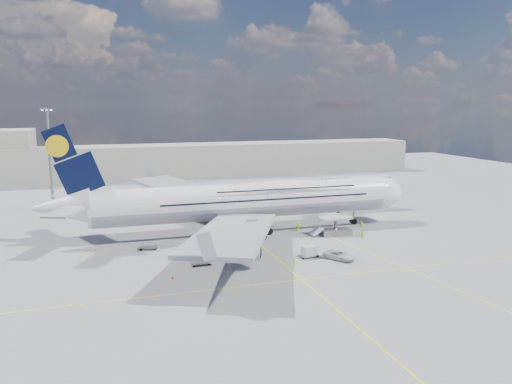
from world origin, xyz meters
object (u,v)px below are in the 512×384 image
object	(u,v)px
light_mast	(50,159)
cone_wing_left_inner	(201,217)
crew_loader	(362,235)
crew_wing	(224,253)
dolly_nose_near	(309,251)
crew_van	(298,227)
cone_wing_right_inner	(190,250)
catering_truck_outer	(122,203)
dolly_row_c	(230,253)
crew_nose	(361,224)
crew_tug	(295,263)
baggage_tug	(196,244)
dolly_nose_far	(338,256)
catering_truck_inner	(201,206)
cone_tail	(95,249)
airliner	(247,200)
cone_wing_right_outer	(172,277)
jet_bridge	(350,185)
dolly_back	(148,247)
dolly_row_b	(200,263)
dolly_row_a	(201,244)
cone_nose	(346,215)
service_van	(339,255)
cargo_loader	(334,229)

from	to	relation	value
light_mast	cone_wing_left_inner	world-z (taller)	light_mast
crew_loader	crew_wing	size ratio (longest dim) A/B	1.05
light_mast	dolly_nose_near	xyz separation A→B (m)	(45.57, -54.99, -12.09)
crew_van	cone_wing_right_inner	world-z (taller)	crew_van
catering_truck_outer	dolly_row_c	bearing A→B (deg)	-65.20
light_mast	crew_nose	size ratio (longest dim) A/B	15.41
crew_tug	baggage_tug	bearing A→B (deg)	109.32
dolly_nose_far	catering_truck_inner	size ratio (longest dim) A/B	0.45
catering_truck_outer	cone_tail	size ratio (longest dim) A/B	11.49
crew_nose	crew_loader	bearing A→B (deg)	-153.14
dolly_nose_far	dolly_nose_near	bearing A→B (deg)	139.08
catering_truck_inner	dolly_nose_near	bearing A→B (deg)	-76.18
airliner	crew_wing	xyz separation A→B (m)	(-8.74, -15.26, -6.07)
light_mast	catering_truck_outer	xyz separation A→B (m)	(16.47, -3.31, -11.54)
cone_wing_right_outer	dolly_nose_near	bearing A→B (deg)	8.63
light_mast	dolly_row_c	xyz separation A→B (m)	(32.84, -49.58, -12.85)
jet_bridge	crew_van	distance (m)	24.09
airliner	jet_bridge	size ratio (longest dim) A/B	4.21
light_mast	dolly_back	xyz separation A→B (m)	(19.25, -41.46, -12.82)
crew_wing	crew_loader	bearing A→B (deg)	-73.77
dolly_row_b	catering_truck_inner	xyz separation A→B (m)	(8.07, 38.92, 1.59)
catering_truck_inner	cone_wing_right_outer	distance (m)	46.33
dolly_row_a	dolly_row_b	world-z (taller)	dolly_row_a
dolly_row_a	cone_nose	bearing A→B (deg)	12.69
dolly_back	dolly_nose_near	distance (m)	29.60
crew_tug	catering_truck_outer	bearing A→B (deg)	93.67
cone_nose	baggage_tug	bearing A→B (deg)	-157.86
dolly_back	cone_nose	bearing A→B (deg)	32.23
crew_wing	crew_tug	xyz separation A→B (m)	(9.56, -9.18, 0.07)
dolly_back	catering_truck_outer	xyz separation A→B (m)	(-2.78, 38.15, 1.28)
jet_bridge	dolly_nose_near	bearing A→B (deg)	-128.08
crew_nose	crew_loader	size ratio (longest dim) A/B	0.99
crew_loader	crew_nose	bearing A→B (deg)	103.47
crew_loader	crew_wing	bearing A→B (deg)	-132.11
dolly_row_a	crew_tug	size ratio (longest dim) A/B	1.95
dolly_nose_far	cone_wing_right_outer	size ratio (longest dim) A/B	6.53
jet_bridge	dolly_nose_far	bearing A→B (deg)	-120.77
catering_truck_outer	service_van	distance (m)	63.83
light_mast	crew_loader	xyz separation A→B (m)	(60.33, -47.27, -12.37)
cargo_loader	dolly_row_c	size ratio (longest dim) A/B	2.57
dolly_row_a	cone_tail	xyz separation A→B (m)	(-18.63, 5.07, -0.81)
crew_tug	cone_wing_right_outer	xyz separation A→B (m)	(-19.80, 0.76, -0.64)
service_van	cone_tail	bearing A→B (deg)	123.95
dolly_row_b	baggage_tug	xyz separation A→B (m)	(1.26, 9.90, 0.51)
light_mast	crew_loader	bearing A→B (deg)	-38.08
catering_truck_outer	crew_nose	distance (m)	60.08
crew_van	cone_wing_right_inner	xyz separation A→B (m)	(-24.28, -7.56, -0.62)
service_van	dolly_nose_near	bearing A→B (deg)	117.53
dolly_nose_near	cone_nose	size ratio (longest dim) A/B	6.29
crew_tug	catering_truck_inner	bearing A→B (deg)	78.00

